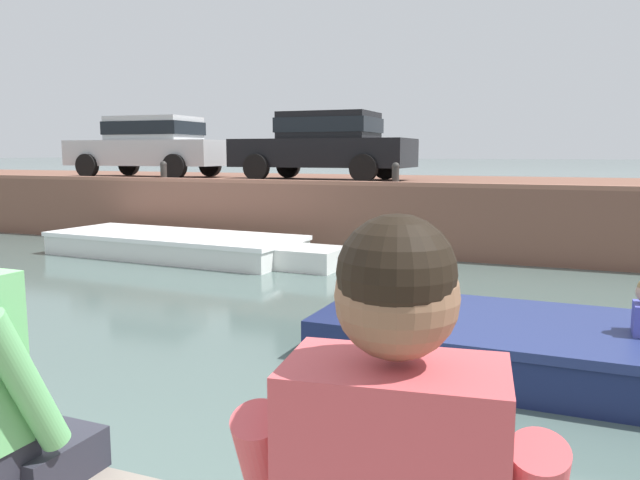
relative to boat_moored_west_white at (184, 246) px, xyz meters
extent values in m
plane|color=#4C605B|center=(4.50, -3.45, -0.22)|extent=(400.00, 400.00, 0.00)
cube|color=brown|center=(4.50, 4.46, 0.46)|extent=(60.00, 6.00, 1.35)
cube|color=#925F4C|center=(4.50, 1.58, 1.17)|extent=(60.00, 0.24, 0.08)
cube|color=white|center=(-0.24, 0.02, -0.04)|extent=(5.05, 2.11, 0.36)
cube|color=white|center=(2.72, -0.18, -0.04)|extent=(1.05, 1.05, 0.36)
cube|color=white|center=(-0.24, 0.02, 0.18)|extent=(5.12, 2.17, 0.08)
cube|color=brown|center=(-0.61, 0.04, 0.08)|extent=(0.35, 1.62, 0.06)
cube|color=navy|center=(4.99, -4.16, -0.03)|extent=(1.09, 0.98, 0.38)
cube|color=#B7BABC|center=(-3.42, 3.57, 1.75)|extent=(4.23, 1.81, 0.64)
cube|color=#B7BABC|center=(-3.25, 3.58, 2.37)|extent=(2.14, 1.54, 0.60)
cube|color=black|center=(-3.25, 3.58, 2.37)|extent=(2.22, 1.57, 0.33)
cylinder|color=black|center=(-4.68, 2.68, 1.43)|extent=(0.61, 0.20, 0.60)
cylinder|color=black|center=(-4.74, 4.38, 1.43)|extent=(0.61, 0.20, 0.60)
cylinder|color=black|center=(-2.09, 2.77, 1.43)|extent=(0.61, 0.20, 0.60)
cylinder|color=black|center=(-2.16, 4.47, 1.43)|extent=(0.61, 0.20, 0.60)
cube|color=black|center=(1.42, 3.57, 1.75)|extent=(4.11, 1.70, 0.64)
cube|color=black|center=(1.58, 3.57, 2.37)|extent=(2.05, 1.50, 0.60)
cube|color=black|center=(1.58, 3.57, 2.37)|extent=(2.14, 1.53, 0.33)
cylinder|color=black|center=(0.15, 2.70, 1.43)|extent=(0.60, 0.18, 0.60)
cylinder|color=black|center=(0.15, 4.44, 1.43)|extent=(0.60, 0.18, 0.60)
cylinder|color=black|center=(2.69, 2.71, 1.43)|extent=(0.60, 0.18, 0.60)
cylinder|color=black|center=(2.69, 4.44, 1.43)|extent=(0.60, 0.18, 0.60)
cylinder|color=#2D2B28|center=(-1.65, 1.71, 1.31)|extent=(0.14, 0.14, 0.35)
sphere|color=#2D2B28|center=(-1.65, 1.71, 1.50)|extent=(0.15, 0.15, 0.15)
cylinder|color=#2D2B28|center=(3.66, 1.71, 1.31)|extent=(0.14, 0.14, 0.35)
sphere|color=#2D2B28|center=(3.66, 1.71, 1.50)|extent=(0.15, 0.15, 0.15)
cube|color=#282833|center=(5.13, -8.49, 0.77)|extent=(0.45, 0.33, 0.14)
cylinder|color=#66B26B|center=(5.35, -8.67, 1.11)|extent=(0.10, 0.29, 0.47)
sphere|color=brown|center=(6.52, -8.99, 1.53)|extent=(0.20, 0.20, 0.20)
sphere|color=black|center=(6.52, -9.00, 1.57)|extent=(0.19, 0.19, 0.19)
camera|label=1|loc=(6.76, -9.93, 1.76)|focal=35.00mm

